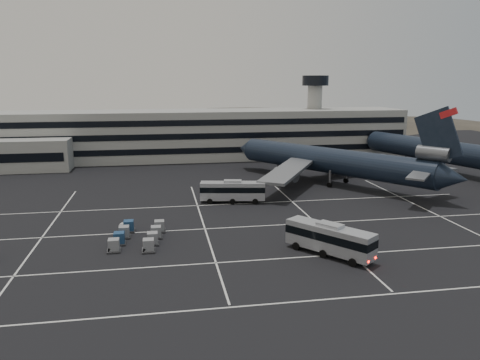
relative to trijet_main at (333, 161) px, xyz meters
name	(u,v)px	position (x,y,z in m)	size (l,w,h in m)	color
ground	(248,235)	(-25.05, -31.16, -5.25)	(260.00, 260.00, 0.00)	black
lane_markings	(253,233)	(-24.11, -30.44, -5.24)	(90.00, 55.62, 0.01)	silver
terminal	(192,135)	(-28.00, 39.98, 1.68)	(125.00, 26.00, 24.00)	gray
hills	(220,149)	(-7.06, 138.84, -17.32)	(352.00, 180.00, 44.00)	#38332B
trijet_main	(333,161)	(0.00, 0.00, 0.00)	(40.12, 50.12, 18.08)	black
trijet_far	(447,151)	(32.55, 7.43, 0.18)	(26.14, 56.28, 18.08)	black
bus_near	(330,238)	(-16.01, -40.99, -2.86)	(9.73, 11.56, 4.36)	#A0A2A8
bus_far	(233,190)	(-24.29, -11.97, -2.91)	(12.43, 4.94, 4.28)	#A0A2A8
tug_b	(127,227)	(-42.98, -26.04, -4.70)	(2.23, 1.81, 1.25)	#B7B7B3
uld_cluster	(138,235)	(-41.05, -31.01, -4.40)	(8.22, 11.47, 1.73)	#2D2D30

